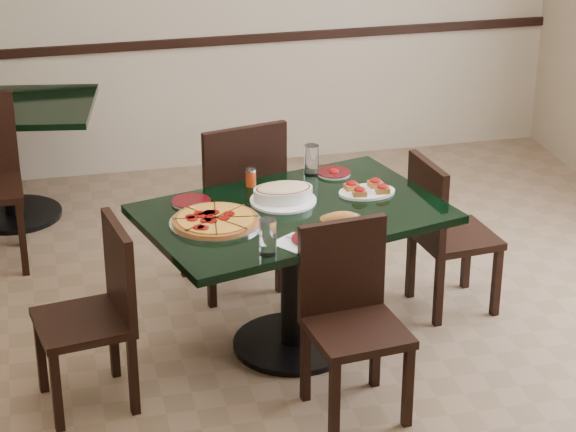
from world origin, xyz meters
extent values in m
plane|color=brown|center=(0.00, 0.00, 0.00)|extent=(5.50, 5.50, 0.00)
cube|color=black|center=(0.00, 2.73, 0.90)|extent=(5.00, 0.03, 0.06)
cube|color=black|center=(0.01, 0.15, 0.73)|extent=(1.60, 1.24, 0.04)
cylinder|color=black|center=(0.01, 0.15, 0.35)|extent=(0.12, 0.12, 0.71)
cylinder|color=black|center=(0.01, 0.15, 0.01)|extent=(0.60, 0.60, 0.03)
cube|color=black|center=(-1.33, 2.13, 0.73)|extent=(1.20, 0.96, 0.04)
cylinder|color=black|center=(-1.33, 2.13, 0.35)|extent=(0.12, 0.12, 0.71)
cylinder|color=black|center=(-1.33, 2.13, 0.01)|extent=(0.59, 0.59, 0.03)
cube|color=black|center=(-0.16, 0.90, 0.48)|extent=(0.55, 0.55, 0.04)
cube|color=black|center=(-0.11, 0.70, 0.75)|extent=(0.46, 0.14, 0.50)
cube|color=black|center=(-0.01, 1.15, 0.23)|extent=(0.05, 0.05, 0.46)
cube|color=black|center=(0.08, 0.75, 0.23)|extent=(0.05, 0.05, 0.46)
cube|color=black|center=(-0.40, 1.06, 0.23)|extent=(0.05, 0.05, 0.46)
cube|color=black|center=(-0.31, 0.66, 0.23)|extent=(0.05, 0.05, 0.46)
cube|color=black|center=(0.15, -0.49, 0.42)|extent=(0.46, 0.46, 0.04)
cube|color=black|center=(0.13, -0.30, 0.66)|extent=(0.41, 0.09, 0.44)
cube|color=black|center=(-0.01, -0.68, 0.20)|extent=(0.04, 0.04, 0.40)
cube|color=black|center=(-0.05, -0.33, 0.20)|extent=(0.04, 0.04, 0.40)
cube|color=black|center=(0.34, -0.64, 0.20)|extent=(0.04, 0.04, 0.40)
cube|color=black|center=(0.30, -0.29, 0.20)|extent=(0.04, 0.04, 0.40)
cube|color=black|center=(0.95, 0.38, 0.41)|extent=(0.44, 0.44, 0.04)
cube|color=black|center=(0.77, 0.36, 0.64)|extent=(0.08, 0.40, 0.43)
cube|color=black|center=(1.13, 0.23, 0.19)|extent=(0.04, 0.04, 0.39)
cube|color=black|center=(0.80, 0.19, 0.19)|extent=(0.04, 0.04, 0.39)
cube|color=black|center=(1.10, 0.56, 0.19)|extent=(0.04, 0.04, 0.39)
cube|color=black|center=(0.76, 0.53, 0.19)|extent=(0.04, 0.04, 0.39)
cube|color=black|center=(-1.03, -0.12, 0.42)|extent=(0.47, 0.47, 0.04)
cube|color=black|center=(-0.85, -0.09, 0.65)|extent=(0.11, 0.41, 0.44)
cube|color=black|center=(-1.23, 0.02, 0.20)|extent=(0.05, 0.05, 0.40)
cube|color=black|center=(-0.89, 0.08, 0.20)|extent=(0.05, 0.05, 0.40)
cube|color=black|center=(-1.17, -0.32, 0.20)|extent=(0.05, 0.05, 0.40)
cube|color=black|center=(-0.83, -0.26, 0.20)|extent=(0.05, 0.05, 0.40)
cube|color=black|center=(-1.28, 1.28, 0.22)|extent=(0.04, 0.04, 0.45)
cube|color=black|center=(-1.29, 1.68, 0.22)|extent=(0.04, 0.04, 0.45)
cylinder|color=silver|center=(-0.38, 0.08, 0.76)|extent=(0.43, 0.43, 0.01)
cylinder|color=#945020|center=(-0.38, 0.08, 0.77)|extent=(0.40, 0.40, 0.02)
cylinder|color=gold|center=(-0.38, 0.08, 0.78)|extent=(0.36, 0.36, 0.01)
cylinder|color=silver|center=(-0.01, 0.27, 0.76)|extent=(0.33, 0.33, 0.01)
ellipsoid|color=beige|center=(-0.01, 0.27, 0.82)|extent=(0.26, 0.17, 0.04)
ellipsoid|color=#B27231|center=(0.17, -0.11, 0.81)|extent=(0.17, 0.08, 0.07)
cylinder|color=silver|center=(0.02, -0.21, 0.76)|extent=(0.20, 0.20, 0.01)
cylinder|color=#3A0408|center=(0.02, -0.21, 0.76)|extent=(0.20, 0.20, 0.00)
cylinder|color=silver|center=(0.33, 0.56, 0.76)|extent=(0.17, 0.17, 0.01)
cylinder|color=#3A0408|center=(0.33, 0.56, 0.76)|extent=(0.18, 0.18, 0.00)
ellipsoid|color=#A40809|center=(0.33, 0.56, 0.77)|extent=(0.05, 0.05, 0.02)
cylinder|color=silver|center=(-0.45, 0.35, 0.76)|extent=(0.19, 0.19, 0.01)
cylinder|color=#3A0408|center=(-0.45, 0.35, 0.76)|extent=(0.19, 0.19, 0.00)
cube|color=silver|center=(-0.07, -0.21, 0.75)|extent=(0.22, 0.22, 0.00)
cube|color=silver|center=(-0.05, -0.21, 0.76)|extent=(0.10, 0.13, 0.00)
cylinder|color=white|center=(0.21, 0.57, 0.83)|extent=(0.08, 0.08, 0.16)
cylinder|color=white|center=(-0.21, -0.29, 0.83)|extent=(0.08, 0.08, 0.17)
cylinder|color=red|center=(-0.12, 0.50, 0.79)|extent=(0.05, 0.05, 0.08)
cylinder|color=silver|center=(-0.12, 0.50, 0.84)|extent=(0.05, 0.05, 0.01)
camera|label=1|loc=(-1.15, -4.63, 2.90)|focal=70.00mm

